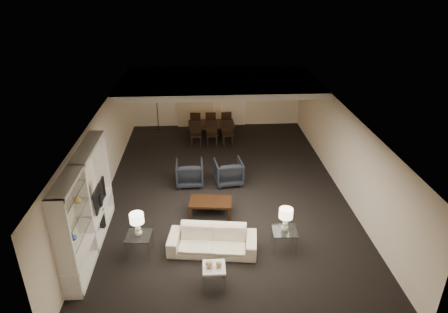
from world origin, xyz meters
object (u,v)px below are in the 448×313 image
at_px(armchair_right, 228,172).
at_px(table_lamp_right, 285,220).
at_px(armchair_left, 190,173).
at_px(chair_fr, 226,122).
at_px(floor_lamp, 157,108).
at_px(chair_nl, 196,134).
at_px(coffee_table, 211,207).
at_px(side_table_left, 140,245).
at_px(marble_table, 214,275).
at_px(side_table_right, 284,239).
at_px(television, 96,195).
at_px(chair_fm, 211,122).
at_px(floor_speaker, 101,213).
at_px(vase_amber, 77,200).
at_px(pendant_light, 227,95).
at_px(dining_table, 211,131).
at_px(chair_nr, 228,134).
at_px(sofa, 212,241).
at_px(vase_blue, 73,237).
at_px(chair_nm, 212,134).
at_px(table_lamp_left, 137,225).

distance_m(armchair_right, table_lamp_right, 3.51).
xyz_separation_m(armchair_left, chair_fr, (1.38, 4.24, 0.08)).
xyz_separation_m(chair_fr, floor_lamp, (-2.79, 0.57, 0.42)).
bearing_deg(floor_lamp, chair_nl, -49.71).
xyz_separation_m(coffee_table, side_table_left, (-1.70, -1.60, 0.06)).
height_order(marble_table, floor_lamp, floor_lamp).
bearing_deg(side_table_right, floor_lamp, 114.54).
xyz_separation_m(side_table_right, television, (-4.54, 1.01, 0.77)).
bearing_deg(chair_fm, floor_lamp, -10.78).
xyz_separation_m(coffee_table, chair_fr, (0.78, 5.94, 0.26)).
xyz_separation_m(television, floor_speaker, (0.08, -0.05, -0.50)).
distance_m(chair_fm, floor_lamp, 2.30).
relative_size(vase_amber, chair_fr, 0.19).
relative_size(armchair_right, floor_lamp, 0.48).
height_order(pendant_light, armchair_right, pendant_light).
distance_m(armchair_left, chair_nl, 2.95).
bearing_deg(chair_nl, chair_fr, 47.74).
relative_size(side_table_right, dining_table, 0.32).
relative_size(side_table_left, floor_lamp, 0.32).
bearing_deg(floor_lamp, armchair_left, -73.74).
bearing_deg(pendant_light, television, -123.53).
distance_m(side_table_right, dining_table, 7.06).
relative_size(dining_table, chair_nr, 1.92).
distance_m(armchair_left, television, 3.27).
bearing_deg(pendant_light, armchair_left, -113.32).
bearing_deg(table_lamp_right, chair_fm, 101.38).
bearing_deg(chair_fm, sofa, 92.45).
distance_m(vase_blue, dining_table, 8.32).
distance_m(television, vase_amber, 1.34).
xyz_separation_m(floor_speaker, chair_nm, (2.94, 5.28, -0.07)).
bearing_deg(pendant_light, dining_table, 139.38).
height_order(television, floor_speaker, television).
distance_m(coffee_table, floor_speaker, 2.85).
bearing_deg(sofa, armchair_right, 87.02).
xyz_separation_m(pendant_light, chair_fm, (-0.56, 1.13, -1.46)).
xyz_separation_m(vase_blue, chair_nr, (3.65, 7.05, -0.68)).
distance_m(armchair_left, chair_nm, 3.04).
relative_size(table_lamp_left, vase_amber, 3.42).
xyz_separation_m(table_lamp_left, floor_lamp, (-0.30, 8.11, 0.06)).
distance_m(television, chair_nm, 6.07).
xyz_separation_m(chair_nm, floor_lamp, (-2.19, 1.87, 0.42)).
relative_size(table_lamp_left, chair_fm, 0.63).
relative_size(armchair_left, chair_nl, 0.91).
distance_m(vase_amber, chair_nr, 7.49).
height_order(side_table_right, chair_nm, chair_nm).
distance_m(table_lamp_right, chair_nr, 6.32).
bearing_deg(marble_table, side_table_left, 147.09).
xyz_separation_m(armchair_right, floor_lamp, (-2.60, 4.81, 0.50)).
bearing_deg(vase_blue, table_lamp_left, 34.56).
distance_m(marble_table, vase_amber, 3.32).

